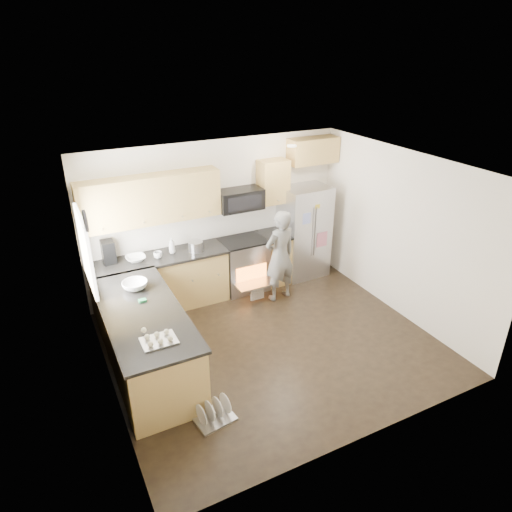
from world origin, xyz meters
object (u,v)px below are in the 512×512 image
refrigerator (304,232)px  dish_rack (214,414)px  stove_range (243,253)px  person (280,256)px

refrigerator → dish_rack: size_ratio=3.40×
stove_range → refrigerator: size_ratio=1.06×
stove_range → dish_rack: bearing=-121.7°
stove_range → dish_rack: 3.21m
refrigerator → dish_rack: bearing=-138.6°
stove_range → person: 0.72m
stove_range → dish_rack: size_ratio=3.60×
stove_range → person: stove_range is taller
refrigerator → person: size_ratio=1.07×
stove_range → refrigerator: bearing=0.3°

